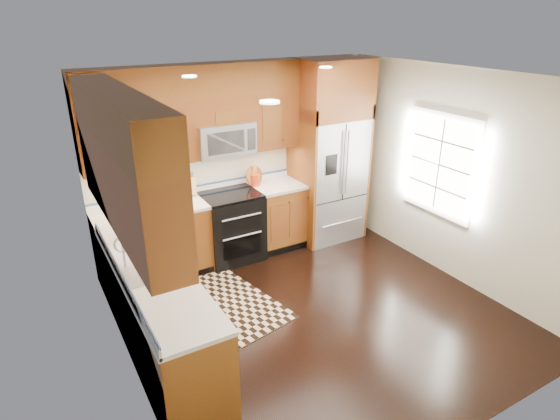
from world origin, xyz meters
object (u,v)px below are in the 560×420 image
refrigerator (329,152)px  rug (226,303)px  utensil_crock (255,177)px  range (232,227)px  knife_block (191,185)px

refrigerator → rug: 2.64m
refrigerator → utensil_crock: size_ratio=7.29×
rug → range: bearing=49.4°
range → utensil_crock: utensil_crock is taller
rug → utensil_crock: 1.82m
utensil_crock → refrigerator: bearing=-8.4°
rug → utensil_crock: bearing=36.8°
range → knife_block: knife_block is taller
refrigerator → range: bearing=178.6°
rug → knife_block: knife_block is taller
refrigerator → knife_block: size_ratio=8.38×
refrigerator → utensil_crock: (-1.11, 0.16, -0.24)m
range → knife_block: 0.78m
refrigerator → rug: size_ratio=1.69×
rug → knife_block: size_ratio=4.96×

